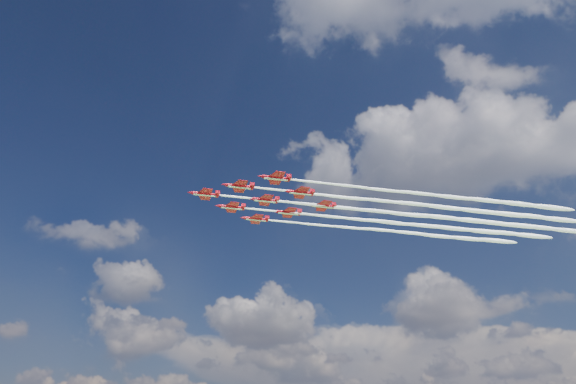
# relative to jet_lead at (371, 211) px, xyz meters

# --- Properties ---
(jet_lead) EXTENTS (83.68, 73.59, 2.37)m
(jet_lead) POSITION_rel_jet_lead_xyz_m (0.00, 0.00, 0.00)
(jet_lead) COLOR #AF0919
(jet_row2_port) EXTENTS (83.68, 73.59, 2.37)m
(jet_row2_port) POSITION_rel_jet_lead_xyz_m (11.76, 0.24, 0.00)
(jet_row2_port) COLOR #AF0919
(jet_row2_starb) EXTENTS (83.68, 73.59, 2.37)m
(jet_row2_starb) POSITION_rel_jet_lead_xyz_m (1.78, 11.63, 0.00)
(jet_row2_starb) COLOR #AF0919
(jet_row3_port) EXTENTS (83.68, 73.59, 2.37)m
(jet_row3_port) POSITION_rel_jet_lead_xyz_m (23.53, 0.49, 0.00)
(jet_row3_port) COLOR #AF0919
(jet_row3_centre) EXTENTS (83.68, 73.59, 2.37)m
(jet_row3_centre) POSITION_rel_jet_lead_xyz_m (13.54, 11.87, 0.00)
(jet_row3_centre) COLOR #AF0919
(jet_row3_starb) EXTENTS (83.68, 73.59, 2.37)m
(jet_row3_starb) POSITION_rel_jet_lead_xyz_m (3.56, 23.26, 0.00)
(jet_row3_starb) COLOR #AF0919
(jet_row4_port) EXTENTS (83.68, 73.59, 2.37)m
(jet_row4_port) POSITION_rel_jet_lead_xyz_m (25.31, 12.12, 0.00)
(jet_row4_port) COLOR #AF0919
(jet_row4_starb) EXTENTS (83.68, 73.59, 2.37)m
(jet_row4_starb) POSITION_rel_jet_lead_xyz_m (15.32, 23.51, 0.00)
(jet_row4_starb) COLOR #AF0919
(jet_tail) EXTENTS (83.68, 73.59, 2.37)m
(jet_tail) POSITION_rel_jet_lead_xyz_m (27.09, 23.75, 0.00)
(jet_tail) COLOR #AF0919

